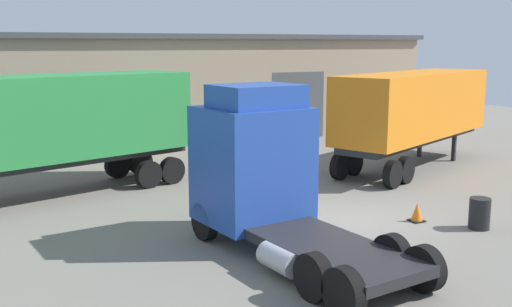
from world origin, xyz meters
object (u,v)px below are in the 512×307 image
container_trailer_grey (414,108)px  oil_drum (480,213)px  tractor_unit_blue (263,171)px  traffic_cone (417,213)px  container_trailer_green (22,123)px

container_trailer_grey → oil_drum: size_ratio=10.87×
tractor_unit_blue → oil_drum: size_ratio=7.77×
oil_drum → container_trailer_grey: bearing=62.4°
tractor_unit_blue → traffic_cone: bearing=-99.8°
traffic_cone → container_trailer_grey: bearing=50.9°
container_trailer_green → traffic_cone: (9.96, -7.40, -2.34)m
container_trailer_green → oil_drum: 14.24m
container_trailer_green → oil_drum: size_ratio=13.47×
container_trailer_green → traffic_cone: 12.63m
oil_drum → traffic_cone: 1.71m
container_trailer_green → container_trailer_grey: size_ratio=1.24×
container_trailer_green → container_trailer_grey: 15.01m
tractor_unit_blue → container_trailer_grey: (9.91, 5.93, 0.60)m
container_trailer_grey → oil_drum: 8.66m
oil_drum → traffic_cone: size_ratio=1.60×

